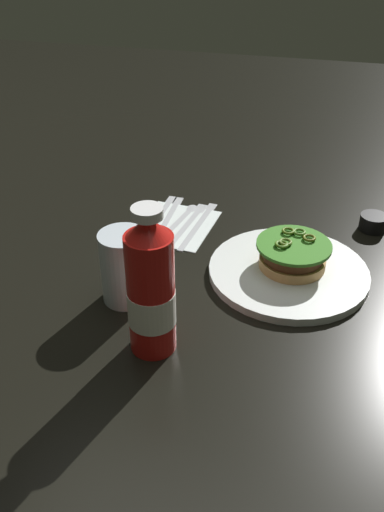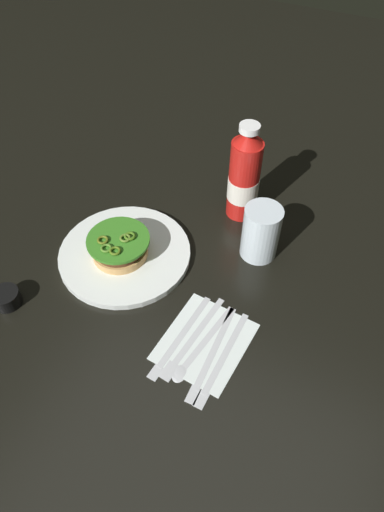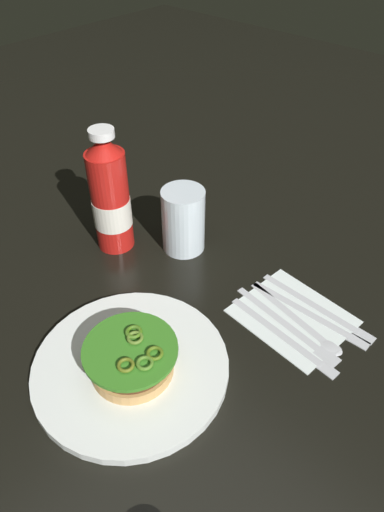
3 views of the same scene
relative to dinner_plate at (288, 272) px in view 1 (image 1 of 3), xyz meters
The scene contains 12 objects.
ground_plane 0.06m from the dinner_plate, 73.68° to the left, with size 3.00×3.00×0.00m, color black.
dinner_plate is the anchor object (origin of this frame).
burger_sandwich 0.03m from the dinner_plate, 22.49° to the right, with size 0.13×0.13×0.05m.
ketchup_bottle 0.30m from the dinner_plate, 143.55° to the left, with size 0.07×0.07×0.23m.
water_glass 0.29m from the dinner_plate, 117.77° to the left, with size 0.08×0.08×0.12m, color silver.
condiment_cup 0.25m from the dinner_plate, 35.39° to the right, with size 0.05×0.05×0.03m, color black.
napkin 0.27m from the dinner_plate, 64.19° to the left, with size 0.17×0.14×0.00m, color white.
steak_knife 0.24m from the dinner_plate, 54.65° to the left, with size 0.20×0.03×0.00m.
fork_utensil 0.25m from the dinner_plate, 58.29° to the left, with size 0.20×0.04×0.00m.
spoon_utensil 0.27m from the dinner_plate, 58.35° to the left, with size 0.18×0.05×0.00m.
table_knife 0.30m from the dinner_plate, 61.19° to the left, with size 0.21×0.02×0.00m.
butter_knife 0.32m from the dinner_plate, 62.65° to the left, with size 0.21×0.02×0.00m.
Camera 1 is at (-0.84, -0.10, 0.57)m, focal length 39.40 mm.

